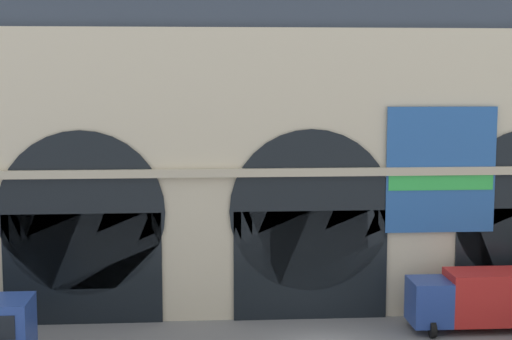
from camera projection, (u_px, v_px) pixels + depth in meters
name	position (u px, v px, depth m)	size (l,w,h in m)	color
station_building	(307.00, 139.00, 43.56)	(51.19, 4.60, 20.03)	beige
box_truck_mideast	(483.00, 298.00, 40.54)	(7.50, 2.91, 3.12)	#28479E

